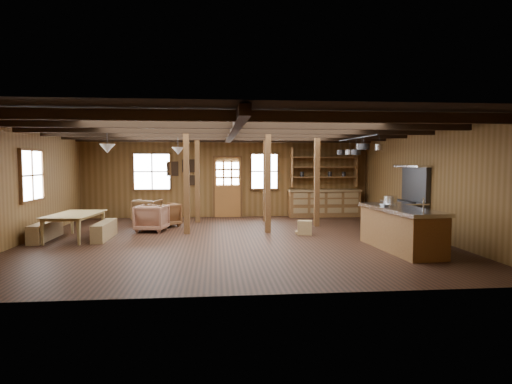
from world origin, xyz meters
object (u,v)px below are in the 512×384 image
Objects in this scene: dining_table at (77,226)px; armchair_b at (147,210)px; armchair_a at (164,215)px; commercial_range at (405,211)px; armchair_c at (152,218)px; kitchen_island at (401,229)px.

armchair_b is at bearing -17.75° from dining_table.
dining_table is at bearing 5.74° from armchair_a.
armchair_b is (-0.69, 1.16, 0.01)m from armchair_a.
commercial_range reaches higher than dining_table.
armchair_b is 2.04m from armchair_c.
dining_table is 3.30m from armchair_b.
kitchen_island is 1.40× the size of dining_table.
armchair_b is at bearing -97.64° from armchair_a.
commercial_range is 6.87m from armchair_a.
armchair_a is at bearing 139.87° from kitchen_island.
dining_table is (-7.50, 2.08, -0.16)m from kitchen_island.
commercial_range reaches higher than kitchen_island.
armchair_a is at bearing 164.01° from commercial_range.
dining_table is 2.00m from armchair_c.
kitchen_island reaches higher than armchair_a.
commercial_range is 2.26× the size of armchair_c.
armchair_a is 0.95× the size of armchair_c.
armchair_a is (-6.60, 1.89, -0.25)m from commercial_range.
dining_table is 2.24× the size of armchair_c.
armchair_c is (-5.80, 3.13, -0.11)m from kitchen_island.
commercial_range reaches higher than armchair_a.
kitchen_island is 3.20× the size of armchair_b.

